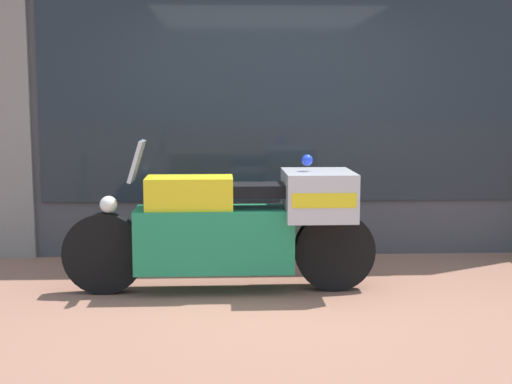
# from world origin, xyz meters

# --- Properties ---
(ground_plane) EXTENTS (60.00, 60.00, 0.00)m
(ground_plane) POSITION_xyz_m (0.00, 0.00, 0.00)
(ground_plane) COLOR #8E604C
(shop_building) EXTENTS (6.08, 0.55, 3.79)m
(shop_building) POSITION_xyz_m (-0.35, 2.00, 1.90)
(shop_building) COLOR #424247
(shop_building) RESTS_ON ground
(window_display) EXTENTS (4.92, 0.30, 1.89)m
(window_display) POSITION_xyz_m (0.28, 2.03, 0.46)
(window_display) COLOR slate
(window_display) RESTS_ON ground
(paramedic_motorcycle) EXTENTS (2.51, 0.67, 1.23)m
(paramedic_motorcycle) POSITION_xyz_m (-0.35, 0.48, 0.56)
(paramedic_motorcycle) COLOR black
(paramedic_motorcycle) RESTS_ON ground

